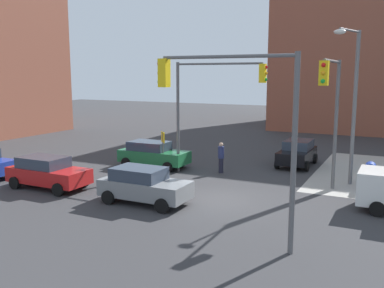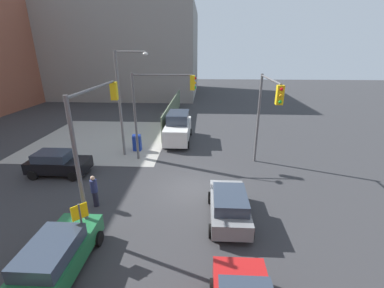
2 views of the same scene
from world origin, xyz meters
The scene contains 16 objects.
ground_plane centered at (0.00, 0.00, 0.00)m, with size 120.00×120.00×0.00m, color #333335.
sidewalk_corner centered at (9.00, 9.00, 0.01)m, with size 12.00×12.00×0.01m, color #9E9B93.
construction_fence centered at (16.18, 3.20, 1.20)m, with size 16.35×0.12×2.40m, color #56664C.
building_loft_east centered at (36.00, 13.25, 7.44)m, with size 20.00×24.00×14.89m.
smokestack centered at (31.55, 30.00, 7.24)m, with size 1.80×1.80×14.47m, color brown.
traffic_signal_nw_corner centered at (-2.40, 4.50, 4.63)m, with size 5.49×0.36×6.50m.
traffic_signal_se_corner centered at (2.59, -4.50, 4.61)m, with size 5.06×0.36×6.50m.
traffic_signal_ne_corner centered at (4.50, 2.78, 4.58)m, with size 0.36×4.60×6.50m.
street_lamp_corner centered at (5.11, 5.44, 4.70)m, with size 0.99×2.60×8.00m.
warning_sign_two_way centered at (-5.40, 4.23, 1.64)m, with size 0.48×0.48×2.40m.
mailbox_blue centered at (6.20, 5.00, 0.76)m, with size 0.56×0.64×1.43m.
hatchback_black centered at (1.59, 9.26, 0.84)m, with size 2.02×3.96×1.62m.
sedan_gray centered at (-2.83, -1.92, 0.84)m, with size 4.11×2.02×1.62m.
hatchback_green centered at (-6.48, 4.79, 0.84)m, with size 4.40×2.02×1.62m.
van_white_delivery centered at (8.76, 1.80, 1.28)m, with size 5.40×2.32×2.62m.
pedestrian_crossing centered at (-2.00, 5.20, 0.96)m, with size 0.36×0.36×1.83m.
Camera 2 is at (-13.71, -0.65, 8.11)m, focal length 24.00 mm.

